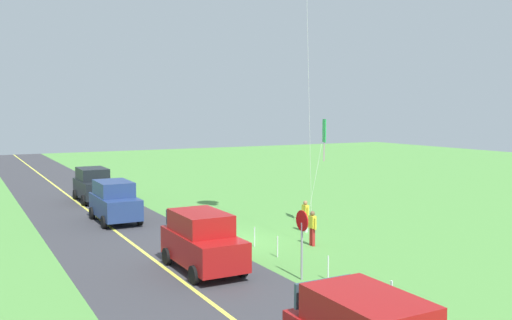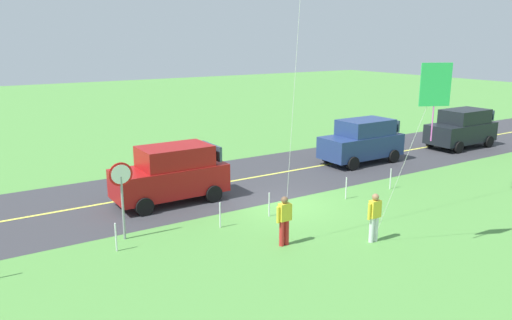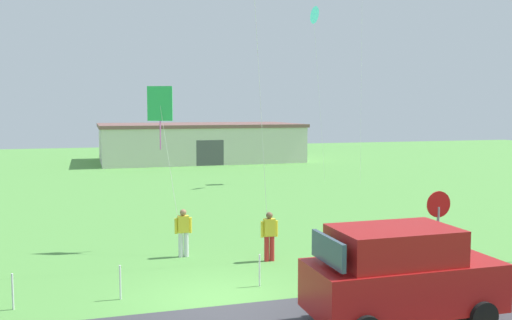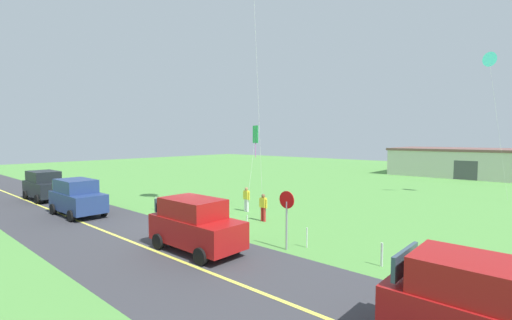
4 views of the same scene
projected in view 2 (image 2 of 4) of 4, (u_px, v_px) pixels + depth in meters
The scene contains 15 objects.
ground_plane at pixel (286, 206), 19.53m from camera, with size 120.00×120.00×0.10m, color #549342.
asphalt_road at pixel (234, 181), 22.78m from camera, with size 120.00×7.00×0.00m, color #38383D.
road_centre_stripe at pixel (234, 181), 22.78m from camera, with size 120.00×0.16×0.00m, color #E5E04C.
car_suv_foreground at pixel (171, 173), 19.67m from camera, with size 4.40×2.12×2.24m.
car_parked_west_far at pixel (462, 128), 29.51m from camera, with size 4.40×2.12×2.24m.
car_parked_west_near at pixel (362, 141), 25.91m from camera, with size 4.40×2.12×2.24m.
stop_sign at pixel (121, 186), 15.81m from camera, with size 0.76×0.08×2.56m.
person_adult_near at pixel (284, 219), 15.55m from camera, with size 0.58×0.22×1.60m.
person_adult_companion at pixel (374, 216), 15.83m from camera, with size 0.58×0.22×1.60m.
kite_blue_mid at pixel (435, 88), 13.92m from camera, with size 0.95×1.70×5.68m.
fence_post_0 at pixel (391, 179), 21.50m from camera, with size 0.05×0.05×0.90m, color silver.
fence_post_1 at pixel (346, 188), 20.15m from camera, with size 0.05×0.05×0.90m, color silver.
fence_post_2 at pixel (269, 205), 18.17m from camera, with size 0.05×0.05×0.90m, color silver.
fence_post_3 at pixel (220, 215), 17.10m from camera, with size 0.05×0.05×0.90m, color silver.
fence_post_4 at pixel (116, 237), 15.21m from camera, with size 0.05×0.05×0.90m, color silver.
Camera 2 is at (11.02, 14.95, 6.36)m, focal length 35.15 mm.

